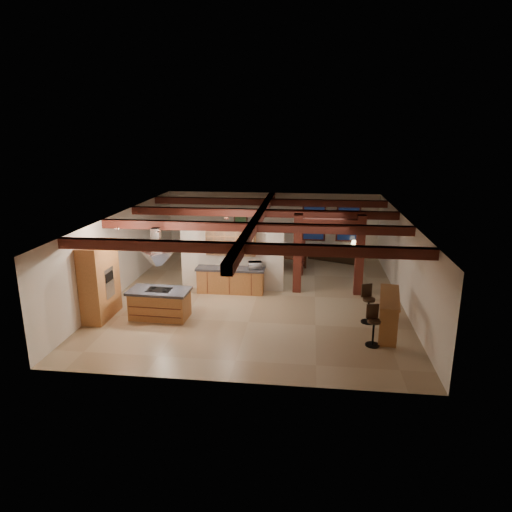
{
  "coord_description": "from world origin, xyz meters",
  "views": [
    {
      "loc": [
        1.78,
        -15.44,
        5.74
      ],
      "look_at": [
        -0.11,
        0.5,
        1.31
      ],
      "focal_mm": 32.0,
      "sensor_mm": 36.0,
      "label": 1
    }
  ],
  "objects_px": {
    "dining_table": "(283,261)",
    "bar_counter": "(389,308)",
    "kitchen_island": "(160,303)",
    "sofa": "(334,253)"
  },
  "relations": [
    {
      "from": "dining_table",
      "to": "bar_counter",
      "type": "height_order",
      "value": "bar_counter"
    },
    {
      "from": "kitchen_island",
      "to": "bar_counter",
      "type": "height_order",
      "value": "bar_counter"
    },
    {
      "from": "kitchen_island",
      "to": "dining_table",
      "type": "distance_m",
      "value": 6.79
    },
    {
      "from": "kitchen_island",
      "to": "bar_counter",
      "type": "bearing_deg",
      "value": -2.14
    },
    {
      "from": "kitchen_island",
      "to": "dining_table",
      "type": "bearing_deg",
      "value": 58.5
    },
    {
      "from": "dining_table",
      "to": "sofa",
      "type": "relative_size",
      "value": 0.83
    },
    {
      "from": "sofa",
      "to": "bar_counter",
      "type": "relative_size",
      "value": 1.01
    },
    {
      "from": "dining_table",
      "to": "bar_counter",
      "type": "relative_size",
      "value": 0.84
    },
    {
      "from": "kitchen_island",
      "to": "sofa",
      "type": "height_order",
      "value": "kitchen_island"
    },
    {
      "from": "dining_table",
      "to": "kitchen_island",
      "type": "bearing_deg",
      "value": -100.16
    }
  ]
}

